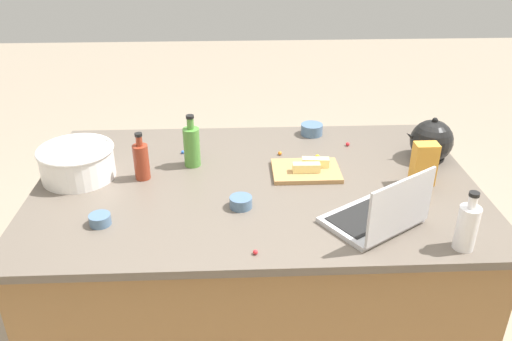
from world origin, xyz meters
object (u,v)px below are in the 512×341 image
object	(u,v)px
bottle_soy	(141,161)
ramekin_wide	(312,129)
ramekin_medium	(100,220)
ramekin_small	(241,202)
mixing_bowl_large	(77,162)
butter_stick_right	(306,168)
cutting_board	(306,171)
bottle_vinegar	(467,226)
kettle	(431,141)
bottle_olive	(192,146)
candy_bag	(424,164)
butter_stick_left	(315,162)
laptop	(380,215)

from	to	relation	value
bottle_soy	ramekin_wide	size ratio (longest dim) A/B	1.91
bottle_soy	ramekin_medium	world-z (taller)	bottle_soy
bottle_soy	ramekin_small	size ratio (longest dim) A/B	2.38
bottle_soy	mixing_bowl_large	bearing A→B (deg)	-4.65
butter_stick_right	ramekin_wide	bearing A→B (deg)	-101.05
bottle_soy	cutting_board	distance (m)	0.66
bottle_vinegar	kettle	world-z (taller)	bottle_vinegar
bottle_olive	candy_bag	xyz separation A→B (m)	(-0.91, 0.20, -0.00)
butter_stick_right	ramekin_small	bearing A→B (deg)	40.71
mixing_bowl_large	kettle	world-z (taller)	kettle
bottle_vinegar	cutting_board	size ratio (longest dim) A/B	0.75
bottle_soy	bottle_vinegar	bearing A→B (deg)	154.72
butter_stick_left	candy_bag	distance (m)	0.42
mixing_bowl_large	ramekin_wide	size ratio (longest dim) A/B	2.91
cutting_board	butter_stick_left	distance (m)	0.05
mixing_bowl_large	ramekin_medium	xyz separation A→B (m)	(-0.16, 0.35, -0.05)
kettle	ramekin_small	bearing A→B (deg)	24.14
laptop	cutting_board	size ratio (longest dim) A/B	1.40
bottle_soy	kettle	size ratio (longest dim) A/B	0.92
bottle_vinegar	ramekin_medium	bearing A→B (deg)	-8.98
bottle_vinegar	kettle	distance (m)	0.65
laptop	candy_bag	xyz separation A→B (m)	(-0.24, -0.29, 0.04)
butter_stick_right	candy_bag	distance (m)	0.45
bottle_vinegar	butter_stick_left	size ratio (longest dim) A/B	1.86
bottle_vinegar	candy_bag	world-z (taller)	bottle_vinegar
butter_stick_left	mixing_bowl_large	bearing A→B (deg)	1.00
mixing_bowl_large	bottle_olive	size ratio (longest dim) A/B	1.34
bottle_vinegar	cutting_board	bearing A→B (deg)	-50.65
laptop	kettle	xyz separation A→B (m)	(-0.35, -0.51, 0.03)
bottle_soy	bottle_vinegar	distance (m)	1.21
bottle_soy	butter_stick_left	bearing A→B (deg)	-176.92
cutting_board	bottle_vinegar	bearing A→B (deg)	129.35
ramekin_medium	bottle_olive	bearing A→B (deg)	-123.57
mixing_bowl_large	cutting_board	bearing A→B (deg)	179.64
ramekin_wide	bottle_vinegar	bearing A→B (deg)	111.34
butter_stick_right	ramekin_medium	xyz separation A→B (m)	(0.75, 0.32, -0.02)
bottle_olive	ramekin_small	distance (m)	0.40
bottle_vinegar	bottle_soy	bearing A→B (deg)	-25.28
bottle_olive	candy_bag	distance (m)	0.93
bottle_soy	cutting_board	world-z (taller)	bottle_soy
laptop	butter_stick_right	xyz separation A→B (m)	(0.20, -0.38, -0.01)
bottle_olive	butter_stick_left	xyz separation A→B (m)	(-0.51, 0.07, -0.05)
ramekin_medium	candy_bag	size ratio (longest dim) A/B	0.44
bottle_olive	kettle	xyz separation A→B (m)	(-1.01, -0.02, -0.01)
bottle_olive	cutting_board	size ratio (longest dim) A/B	0.82
laptop	butter_stick_right	size ratio (longest dim) A/B	3.47
mixing_bowl_large	bottle_olive	bearing A→B (deg)	-169.15
laptop	cutting_board	distance (m)	0.45
bottle_soy	ramekin_wide	bearing A→B (deg)	-151.37
butter_stick_right	bottle_vinegar	bearing A→B (deg)	130.73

